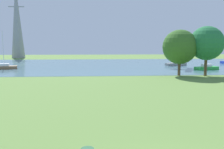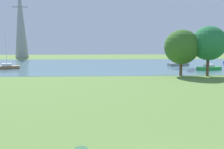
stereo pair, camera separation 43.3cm
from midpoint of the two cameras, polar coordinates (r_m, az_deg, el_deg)
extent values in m
plane|color=olive|center=(30.74, 2.44, -2.35)|extent=(160.00, 160.00, 0.00)
cube|color=slate|center=(58.47, -0.11, 2.25)|extent=(140.00, 40.00, 0.02)
cube|color=green|center=(50.82, 21.69, 1.33)|extent=(5.03, 2.83, 0.60)
cube|color=white|center=(50.77, 21.71, 1.95)|extent=(2.04, 1.58, 0.50)
cylinder|color=silver|center=(50.62, 21.85, 4.79)|extent=(0.10, 0.10, 5.55)
cube|color=gray|center=(58.09, 15.25, 2.27)|extent=(5.03, 2.70, 0.60)
cube|color=white|center=(58.05, 15.27, 2.81)|extent=(2.02, 1.53, 0.50)
cylinder|color=silver|center=(57.91, 15.36, 5.44)|extent=(0.10, 0.10, 5.82)
cube|color=brown|center=(53.19, -22.84, 1.52)|extent=(5.02, 2.69, 0.60)
cube|color=white|center=(53.14, -22.87, 2.11)|extent=(2.02, 1.53, 0.50)
cylinder|color=silver|center=(52.98, -23.04, 5.50)|extent=(0.10, 0.10, 6.80)
cylinder|color=brown|center=(40.46, 15.90, 1.59)|extent=(0.44, 0.44, 2.64)
sphere|color=#346224|center=(40.28, 16.05, 6.13)|extent=(5.39, 5.39, 5.39)
cylinder|color=brown|center=(41.31, 21.46, 1.90)|extent=(0.44, 0.44, 3.26)
sphere|color=#236D3C|center=(41.16, 21.69, 6.72)|extent=(5.27, 5.27, 5.27)
cone|color=gray|center=(91.88, -20.22, 11.56)|extent=(4.40, 4.40, 25.36)
cube|color=gray|center=(92.38, -20.35, 14.40)|extent=(5.20, 0.30, 0.30)
camera|label=1|loc=(0.22, -89.52, 0.06)|focal=39.66mm
camera|label=2|loc=(0.22, 90.48, -0.06)|focal=39.66mm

